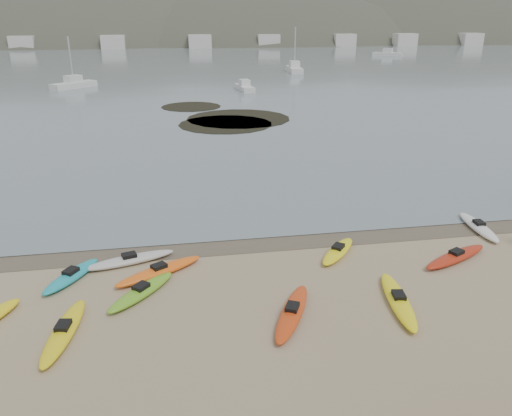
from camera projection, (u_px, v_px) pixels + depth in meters
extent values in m
plane|color=tan|center=(256.00, 239.00, 22.44)|extent=(600.00, 600.00, 0.00)
plane|color=brown|center=(257.00, 242.00, 22.16)|extent=(60.00, 60.00, 0.00)
plane|color=slate|center=(170.00, 33.00, 298.19)|extent=(1200.00, 1200.00, 0.00)
ellipsoid|color=yellow|center=(398.00, 300.00, 17.27)|extent=(1.34, 3.93, 0.34)
ellipsoid|color=#1B9FAD|center=(71.00, 276.00, 18.90)|extent=(2.14, 2.96, 0.34)
ellipsoid|color=yellow|center=(338.00, 251.00, 20.89)|extent=(2.40, 2.70, 0.34)
ellipsoid|color=#B32812|center=(456.00, 257.00, 20.43)|extent=(3.67, 2.21, 0.34)
ellipsoid|color=white|center=(478.00, 227.00, 23.32)|extent=(1.05, 3.60, 0.34)
ellipsoid|color=#6DB524|center=(141.00, 292.00, 17.82)|extent=(2.64, 2.95, 0.34)
ellipsoid|color=orange|center=(159.00, 271.00, 19.27)|extent=(3.58, 2.55, 0.34)
ellipsoid|color=red|center=(292.00, 313.00, 16.57)|extent=(2.27, 3.61, 0.34)
ellipsoid|color=beige|center=(130.00, 260.00, 20.14)|extent=(3.74, 1.76, 0.34)
ellipsoid|color=yellow|center=(64.00, 331.00, 15.58)|extent=(1.25, 3.77, 0.34)
cylinder|color=black|center=(226.00, 124.00, 46.11)|extent=(8.67, 8.67, 0.04)
cylinder|color=black|center=(238.00, 119.00, 48.67)|extent=(10.09, 10.09, 0.04)
cylinder|color=black|center=(191.00, 107.00, 55.04)|extent=(6.54, 6.54, 0.04)
cube|color=silver|center=(74.00, 85.00, 69.17)|extent=(5.91, 6.17, 0.93)
cube|color=silver|center=(245.00, 88.00, 66.98)|extent=(2.09, 5.69, 0.78)
cube|color=silver|center=(294.00, 69.00, 88.83)|extent=(2.74, 7.64, 1.05)
cube|color=silver|center=(387.00, 54.00, 125.01)|extent=(7.00, 5.82, 1.00)
ellipsoid|color=#384235|center=(63.00, 89.00, 200.91)|extent=(220.00, 120.00, 80.00)
ellipsoid|color=#384235|center=(260.00, 79.00, 208.21)|extent=(200.00, 110.00, 68.00)
ellipsoid|color=#384235|center=(436.00, 77.00, 231.73)|extent=(230.00, 130.00, 76.00)
cube|color=beige|center=(33.00, 43.00, 148.24)|extent=(7.00, 5.00, 4.00)
cube|color=beige|center=(116.00, 42.00, 152.10)|extent=(7.00, 5.00, 4.00)
cube|color=beige|center=(195.00, 41.00, 155.97)|extent=(7.00, 5.00, 4.00)
cube|color=beige|center=(270.00, 41.00, 159.83)|extent=(7.00, 5.00, 4.00)
cube|color=beige|center=(342.00, 40.00, 163.69)|extent=(7.00, 5.00, 4.00)
cube|color=beige|center=(410.00, 40.00, 167.55)|extent=(7.00, 5.00, 4.00)
cube|color=beige|center=(475.00, 39.00, 171.41)|extent=(7.00, 5.00, 4.00)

